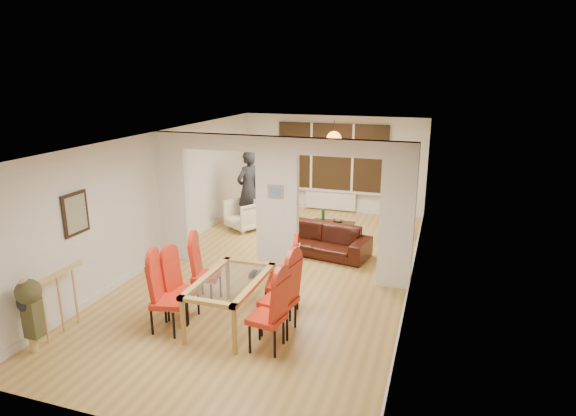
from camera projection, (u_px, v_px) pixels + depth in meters
The scene contains 24 objects.
floor at pixel (278, 270), 9.33m from camera, with size 5.00×9.00×0.01m, color tan.
room_walls at pixel (277, 206), 8.97m from camera, with size 5.00×9.00×2.60m, color silver, non-canonical shape.
divider_wall at pixel (277, 206), 8.97m from camera, with size 5.00×0.18×2.60m, color white.
bay_window_blinds at pixel (332, 157), 12.98m from camera, with size 3.00×0.08×1.80m, color black.
radiator at pixel (331, 200), 13.27m from camera, with size 1.40×0.08×0.50m, color white.
pendant_light at pixel (334, 139), 11.67m from camera, with size 0.36×0.36×0.36m, color orange.
stair_newel at pixel (57, 300), 6.93m from camera, with size 0.40×1.20×1.10m, color tan, non-canonical shape.
wall_poster at pixel (75, 214), 7.44m from camera, with size 0.04×0.52×0.67m, color gray.
pillar_photo at pixel (276, 192), 8.80m from camera, with size 0.30×0.03×0.25m, color #4C8CD8.
dining_table at pixel (231, 301), 7.27m from camera, with size 0.89×1.58×0.74m, color #B78C43, non-canonical shape.
dining_chair_la at pixel (168, 296), 7.02m from camera, with size 0.45×0.45×1.12m, color red, non-canonical shape.
dining_chair_lb at pixel (182, 287), 7.40m from camera, with size 0.42×0.42×1.04m, color red, non-canonical shape.
dining_chair_lc at pixel (206, 271), 7.96m from camera, with size 0.42×0.42×1.06m, color red, non-canonical shape.
dining_chair_ra at pixel (267, 313), 6.55m from camera, with size 0.44×0.44×1.10m, color red, non-canonical shape.
dining_chair_rb at pixel (279, 295), 6.97m from camera, with size 0.47×0.47×1.18m, color red, non-canonical shape.
dining_chair_rc at pixel (282, 279), 7.52m from camera, with size 0.47×0.47×1.19m, color red, non-canonical shape.
sofa at pixel (319, 239), 10.14m from camera, with size 2.10×0.82×0.61m, color black.
armchair at pixel (245, 215), 11.71m from camera, with size 0.77×0.80×0.72m, color #F0E7CB.
person at pixel (248, 189), 11.77m from camera, with size 0.45×0.69×1.90m, color black.
television at pixel (390, 223), 11.39m from camera, with size 0.12×0.90×0.52m, color black.
coffee_table at pixel (332, 227), 11.56m from camera, with size 1.00×0.50×0.23m, color #352312, non-canonical shape.
bottle at pixel (323, 215), 11.60m from camera, with size 0.08×0.08×0.31m, color #143F19.
bowl at pixel (337, 221), 11.56m from camera, with size 0.23×0.23×0.06m, color #352312.
shoes at pixel (256, 275), 9.00m from camera, with size 0.22×0.24×0.09m, color black, non-canonical shape.
Camera 1 is at (2.89, -8.15, 3.72)m, focal length 30.00 mm.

